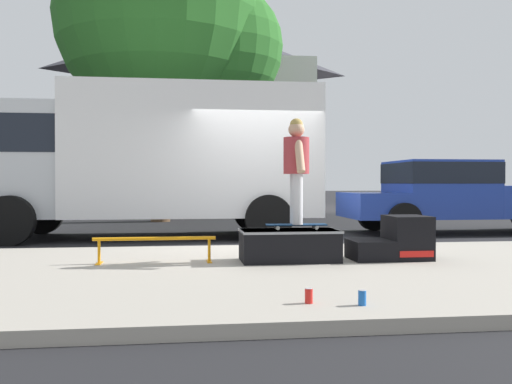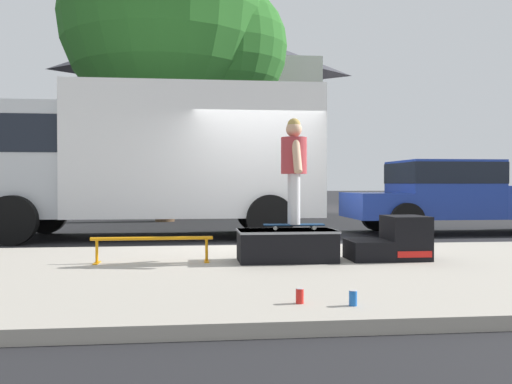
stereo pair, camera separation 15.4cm
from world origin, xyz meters
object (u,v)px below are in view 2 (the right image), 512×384
object	(u,v)px
soda_can_b	(300,296)
pickup_truck_blue	(467,193)
skateboard	(294,225)
street_tree_main	(177,27)
soda_can	(353,298)
skate_box	(287,244)
grind_rail	(152,243)
skater_kid	(294,162)
box_truck	(148,155)
kicker_ramp	(394,241)

from	to	relation	value
soda_can_b	pickup_truck_blue	bearing A→B (deg)	54.52
skateboard	street_tree_main	bearing A→B (deg)	100.60
skateboard	soda_can_b	size ratio (longest dim) A/B	6.26
soda_can	street_tree_main	bearing A→B (deg)	98.30
skate_box	grind_rail	xyz separation A→B (m)	(-1.70, 0.07, 0.03)
grind_rail	skateboard	bearing A→B (deg)	-0.66
skater_kid	soda_can_b	xyz separation A→B (m)	(-0.41, -2.54, -1.21)
box_truck	skater_kid	bearing A→B (deg)	-64.16
box_truck	street_tree_main	world-z (taller)	street_tree_main
box_truck	soda_can_b	bearing A→B (deg)	-75.80
grind_rail	skateboard	world-z (taller)	skateboard
skate_box	kicker_ramp	world-z (taller)	kicker_ramp
kicker_ramp	skate_box	bearing A→B (deg)	179.99
skate_box	pickup_truck_blue	xyz separation A→B (m)	(4.86, 4.76, 0.56)
skater_kid	soda_can_b	size ratio (longest dim) A/B	10.81
grind_rail	box_truck	xyz separation A→B (m)	(-0.41, 4.54, 1.33)
box_truck	kicker_ramp	bearing A→B (deg)	-52.56
skater_kid	box_truck	size ratio (longest dim) A/B	0.20
grind_rail	skateboard	distance (m)	1.81
skateboard	skater_kid	size ratio (longest dim) A/B	0.58
grind_rail	soda_can	xyz separation A→B (m)	(1.80, -2.69, -0.18)
soda_can	kicker_ramp	bearing A→B (deg)	63.36
pickup_truck_blue	skateboard	bearing A→B (deg)	-135.27
skater_kid	pickup_truck_blue	xyz separation A→B (m)	(4.76, 4.71, -0.50)
soda_can	pickup_truck_blue	distance (m)	8.81
soda_can	soda_can_b	world-z (taller)	same
grind_rail	soda_can	bearing A→B (deg)	-56.21
grind_rail	kicker_ramp	bearing A→B (deg)	-1.23
kicker_ramp	soda_can_b	world-z (taller)	kicker_ramp
skateboard	box_truck	size ratio (longest dim) A/B	0.11
soda_can_b	skate_box	bearing A→B (deg)	82.90
pickup_truck_blue	box_truck	bearing A→B (deg)	-178.80
soda_can	box_truck	distance (m)	7.72
skater_kid	grind_rail	bearing A→B (deg)	179.34
kicker_ramp	grind_rail	xyz separation A→B (m)	(-3.12, 0.07, 0.01)
kicker_ramp	grind_rail	distance (m)	3.12
pickup_truck_blue	street_tree_main	world-z (taller)	street_tree_main
skateboard	skater_kid	xyz separation A→B (m)	(-0.00, 0.00, 0.81)
soda_can_b	pickup_truck_blue	world-z (taller)	pickup_truck_blue
box_truck	pickup_truck_blue	bearing A→B (deg)	1.20
skate_box	soda_can	world-z (taller)	skate_box
skateboard	skater_kid	world-z (taller)	skater_kid
skater_kid	pickup_truck_blue	size ratio (longest dim) A/B	0.24
skateboard	soda_can	size ratio (longest dim) A/B	6.26
street_tree_main	grind_rail	bearing A→B (deg)	-90.28
skate_box	kicker_ramp	bearing A→B (deg)	-0.01
skateboard	skate_box	bearing A→B (deg)	-155.68
kicker_ramp	skateboard	xyz separation A→B (m)	(-1.32, 0.05, 0.22)
skate_box	box_truck	bearing A→B (deg)	114.58
skate_box	kicker_ramp	size ratio (longest dim) A/B	1.23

